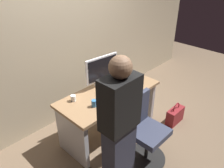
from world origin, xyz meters
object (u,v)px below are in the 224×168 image
at_px(office_chair, 144,132).
at_px(person_at_desk, 119,127).
at_px(cup_near_keyboard, 94,103).
at_px(handbag, 175,115).
at_px(cell_phone, 137,83).
at_px(desk, 110,105).
at_px(monitor, 102,70).
at_px(keyboard, 111,97).
at_px(cup_by_monitor, 73,98).
at_px(book_stack, 123,71).
at_px(mouse, 124,88).

relative_size(office_chair, person_at_desk, 0.57).
relative_size(cup_near_keyboard, handbag, 0.24).
height_order(person_at_desk, cup_near_keyboard, person_at_desk).
height_order(person_at_desk, cell_phone, person_at_desk).
bearing_deg(desk, cup_near_keyboard, -165.04).
xyz_separation_m(person_at_desk, monitor, (0.63, 0.91, 0.14)).
xyz_separation_m(monitor, cup_near_keyboard, (-0.44, -0.31, -0.21)).
height_order(keyboard, cell_phone, keyboard).
bearing_deg(monitor, office_chair, -97.21).
bearing_deg(cup_by_monitor, cup_near_keyboard, -69.81).
bearing_deg(cup_near_keyboard, desk, 14.96).
bearing_deg(keyboard, desk, 55.64).
bearing_deg(person_at_desk, book_stack, 40.12).
relative_size(mouse, book_stack, 0.45).
height_order(office_chair, person_at_desk, person_at_desk).
xyz_separation_m(monitor, book_stack, (0.42, -0.02, -0.17)).
xyz_separation_m(desk, handbag, (0.90, -0.60, -0.37)).
height_order(person_at_desk, monitor, person_at_desk).
xyz_separation_m(office_chair, cell_phone, (0.51, 0.55, 0.30)).
height_order(desk, mouse, mouse).
distance_m(cup_by_monitor, cell_phone, 1.00).
distance_m(mouse, handbag, 1.05).
bearing_deg(desk, book_stack, 20.90).
relative_size(cup_near_keyboard, cell_phone, 0.63).
height_order(office_chair, monitor, monitor).
distance_m(person_at_desk, monitor, 1.12).
distance_m(keyboard, cup_near_keyboard, 0.29).
bearing_deg(keyboard, mouse, 8.62).
distance_m(keyboard, cell_phone, 0.56).
distance_m(mouse, cell_phone, 0.26).
bearing_deg(book_stack, handbag, -62.34).
distance_m(mouse, book_stack, 0.39).
xyz_separation_m(person_at_desk, handbag, (1.46, 0.10, -0.70)).
bearing_deg(keyboard, cup_by_monitor, 146.14).
bearing_deg(office_chair, mouse, 66.02).
bearing_deg(office_chair, handbag, 4.21).
bearing_deg(office_chair, book_stack, 58.14).
relative_size(mouse, cell_phone, 0.69).
bearing_deg(handbag, monitor, 135.78).
bearing_deg(mouse, book_stack, 44.94).
distance_m(monitor, cup_near_keyboard, 0.58).
distance_m(person_at_desk, cup_by_monitor, 0.90).
bearing_deg(monitor, person_at_desk, -124.69).
relative_size(monitor, cell_phone, 3.75).
bearing_deg(desk, handbag, -33.79).
bearing_deg(desk, keyboard, -127.72).
distance_m(monitor, mouse, 0.41).
distance_m(office_chair, monitor, 1.04).
xyz_separation_m(keyboard, book_stack, (0.57, 0.30, 0.08)).
height_order(desk, cell_phone, cell_phone).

